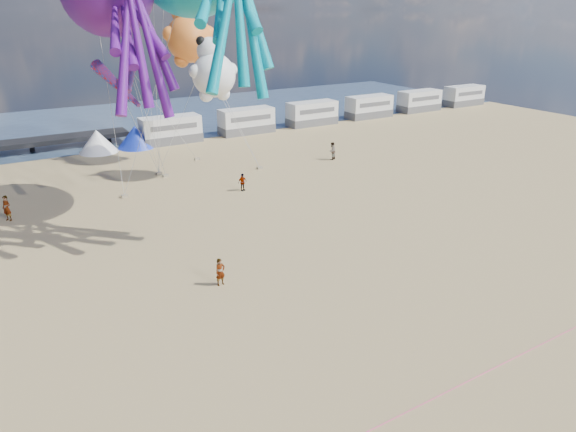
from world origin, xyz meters
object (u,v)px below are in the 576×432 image
object	(u,v)px
tent_white	(97,141)
sandbag_a	(124,196)
motorhome_3	(369,107)
windsock_left	(94,0)
beachgoer_5	(7,208)
motorhome_1	(246,121)
tent_blue	(135,137)
motorhome_0	(171,130)
motorhome_5	(464,96)
standing_person	(220,272)
kite_teddy_orange	(190,39)
kite_panda	(214,75)
motorhome_4	(419,101)
windsock_right	(117,85)
windsock_mid	(131,70)
beachgoer_1	(332,151)
sandbag_c	(260,168)
sandbag_e	(159,173)
sandbag_d	(197,159)
motorhome_2	(312,113)
beachgoer_3	(242,182)
sandbag_b	(166,176)

from	to	relation	value
tent_white	sandbag_a	distance (m)	15.67
motorhome_3	windsock_left	distance (m)	41.28
tent_white	beachgoer_5	distance (m)	18.89
motorhome_1	tent_blue	world-z (taller)	motorhome_1
motorhome_0	windsock_left	bearing A→B (deg)	-127.53
motorhome_5	standing_person	world-z (taller)	motorhome_5
beachgoer_5	sandbag_a	bearing A→B (deg)	53.41
beachgoer_5	kite_teddy_orange	distance (m)	21.69
kite_panda	sandbag_a	bearing A→B (deg)	-154.21
motorhome_1	motorhome_4	world-z (taller)	same
motorhome_5	windsock_right	bearing A→B (deg)	-162.71
windsock_mid	motorhome_0	bearing A→B (deg)	86.85
kite_panda	windsock_left	world-z (taller)	windsock_left
beachgoer_1	sandbag_c	size ratio (longest dim) A/B	3.54
sandbag_e	kite_teddy_orange	xyz separation A→B (m)	(4.68, 2.29, 11.45)
sandbag_a	beachgoer_5	bearing A→B (deg)	-175.66
motorhome_1	motorhome_5	size ratio (longest dim) A/B	1.00
standing_person	windsock_mid	distance (m)	16.67
motorhome_0	sandbag_d	bearing A→B (deg)	-91.52
windsock_left	motorhome_2	bearing A→B (deg)	12.06
sandbag_e	windsock_left	distance (m)	15.15
motorhome_4	beachgoer_3	distance (m)	42.87
kite_teddy_orange	windsock_mid	xyz separation A→B (m)	(-8.21, -10.07, -1.35)
tent_white	windsock_left	distance (m)	17.82
tent_blue	beachgoer_5	bearing A→B (deg)	-130.21
motorhome_5	sandbag_e	distance (m)	53.68
motorhome_3	kite_panda	xyz separation A→B (m)	(-29.11, -14.53, 7.42)
beachgoer_5	sandbag_b	distance (m)	13.68
motorhome_1	tent_blue	xyz separation A→B (m)	(-13.50, 0.00, -0.30)
beachgoer_5	windsock_mid	distance (m)	13.28
motorhome_3	motorhome_5	distance (m)	19.00
motorhome_2	standing_person	xyz separation A→B (m)	(-27.47, -32.54, -0.71)
motorhome_5	kite_panda	world-z (taller)	kite_panda
sandbag_e	motorhome_1	bearing A→B (deg)	37.18
motorhome_3	kite_panda	distance (m)	33.37
beachgoer_5	windsock_mid	bearing A→B (deg)	33.30
motorhome_0	tent_white	size ratio (longest dim) A/B	1.65
motorhome_0	tent_white	world-z (taller)	motorhome_0
motorhome_2	kite_panda	bearing A→B (deg)	-143.47
beachgoer_3	beachgoer_5	size ratio (longest dim) A/B	0.79
beachgoer_5	sandbag_c	bearing A→B (deg)	54.48
motorhome_0	motorhome_1	xyz separation A→B (m)	(9.50, 0.00, 0.00)
motorhome_4	motorhome_0	bearing A→B (deg)	180.00
motorhome_2	windsock_mid	distance (m)	34.47
sandbag_b	windsock_left	bearing A→B (deg)	173.67
kite_panda	standing_person	bearing A→B (deg)	-94.59
sandbag_a	sandbag_d	distance (m)	11.71
kite_panda	windsock_left	size ratio (longest dim) A/B	0.97
motorhome_4	sandbag_b	distance (m)	44.39
motorhome_4	tent_white	size ratio (longest dim) A/B	1.65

